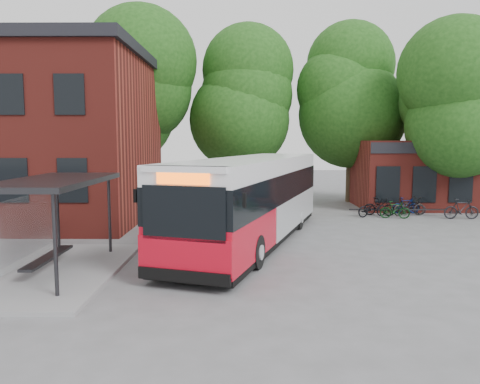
{
  "coord_description": "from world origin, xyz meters",
  "views": [
    {
      "loc": [
        1.06,
        -14.65,
        3.96
      ],
      "look_at": [
        0.92,
        3.4,
        2.0
      ],
      "focal_mm": 35.0,
      "sensor_mm": 36.0,
      "label": 1
    }
  ],
  "objects_px": {
    "bicycle_4": "(409,206)",
    "bicycle_6": "(411,207)",
    "bicycle_7": "(461,209)",
    "bicycle_2": "(372,208)",
    "bicycle_1": "(379,207)",
    "bicycle_3": "(395,210)",
    "city_bus": "(253,200)",
    "bicycle_5": "(406,205)",
    "bus_shelter": "(57,226)"
  },
  "relations": [
    {
      "from": "bicycle_3",
      "to": "bicycle_5",
      "type": "xyz_separation_m",
      "value": [
        1.16,
        1.74,
        -0.01
      ]
    },
    {
      "from": "bicycle_6",
      "to": "bicycle_7",
      "type": "bearing_deg",
      "value": -119.12
    },
    {
      "from": "bus_shelter",
      "to": "bicycle_2",
      "type": "distance_m",
      "value": 16.38
    },
    {
      "from": "bicycle_3",
      "to": "bicycle_5",
      "type": "height_order",
      "value": "bicycle_3"
    },
    {
      "from": "bicycle_6",
      "to": "bicycle_7",
      "type": "relative_size",
      "value": 0.89
    },
    {
      "from": "bicycle_2",
      "to": "bicycle_4",
      "type": "xyz_separation_m",
      "value": [
        2.06,
        0.36,
        0.03
      ]
    },
    {
      "from": "bicycle_6",
      "to": "bicycle_7",
      "type": "height_order",
      "value": "bicycle_7"
    },
    {
      "from": "city_bus",
      "to": "bicycle_4",
      "type": "relative_size",
      "value": 6.87
    },
    {
      "from": "bicycle_3",
      "to": "bicycle_5",
      "type": "bearing_deg",
      "value": -24.18
    },
    {
      "from": "bicycle_6",
      "to": "bus_shelter",
      "type": "bearing_deg",
      "value": 136.07
    },
    {
      "from": "bicycle_4",
      "to": "bicycle_5",
      "type": "bearing_deg",
      "value": -24.78
    },
    {
      "from": "bicycle_4",
      "to": "city_bus",
      "type": "bearing_deg",
      "value": 110.79
    },
    {
      "from": "bicycle_1",
      "to": "bicycle_6",
      "type": "relative_size",
      "value": 1.05
    },
    {
      "from": "bicycle_6",
      "to": "bicycle_7",
      "type": "xyz_separation_m",
      "value": [
        2.02,
        -1.52,
        0.12
      ]
    },
    {
      "from": "bus_shelter",
      "to": "bicycle_1",
      "type": "distance_m",
      "value": 17.04
    },
    {
      "from": "bicycle_6",
      "to": "bicycle_5",
      "type": "bearing_deg",
      "value": 31.27
    },
    {
      "from": "bicycle_3",
      "to": "bicycle_6",
      "type": "relative_size",
      "value": 0.97
    },
    {
      "from": "city_bus",
      "to": "bicycle_6",
      "type": "distance_m",
      "value": 11.29
    },
    {
      "from": "bicycle_3",
      "to": "bicycle_6",
      "type": "xyz_separation_m",
      "value": [
        1.32,
        1.37,
        -0.04
      ]
    },
    {
      "from": "city_bus",
      "to": "bicycle_1",
      "type": "height_order",
      "value": "city_bus"
    },
    {
      "from": "bicycle_3",
      "to": "bicycle_4",
      "type": "relative_size",
      "value": 0.79
    },
    {
      "from": "bicycle_6",
      "to": "bicycle_7",
      "type": "distance_m",
      "value": 2.53
    },
    {
      "from": "city_bus",
      "to": "bicycle_1",
      "type": "xyz_separation_m",
      "value": [
        6.91,
        6.65,
        -1.18
      ]
    },
    {
      "from": "bicycle_4",
      "to": "bicycle_6",
      "type": "xyz_separation_m",
      "value": [
        0.27,
        0.45,
        -0.09
      ]
    },
    {
      "from": "bicycle_1",
      "to": "bicycle_4",
      "type": "relative_size",
      "value": 0.85
    },
    {
      "from": "bus_shelter",
      "to": "bicycle_7",
      "type": "xyz_separation_m",
      "value": [
        16.68,
        10.03,
        -0.93
      ]
    },
    {
      "from": "bus_shelter",
      "to": "bicycle_2",
      "type": "xyz_separation_m",
      "value": [
        12.33,
        10.74,
        -0.98
      ]
    },
    {
      "from": "bicycle_5",
      "to": "bicycle_6",
      "type": "bearing_deg",
      "value": -156.09
    },
    {
      "from": "bicycle_4",
      "to": "bicycle_6",
      "type": "bearing_deg",
      "value": -48.35
    },
    {
      "from": "bus_shelter",
      "to": "city_bus",
      "type": "height_order",
      "value": "city_bus"
    },
    {
      "from": "bicycle_4",
      "to": "bicycle_1",
      "type": "bearing_deg",
      "value": 70.2
    },
    {
      "from": "bicycle_1",
      "to": "bicycle_7",
      "type": "distance_m",
      "value": 4.02
    },
    {
      "from": "city_bus",
      "to": "bicycle_1",
      "type": "distance_m",
      "value": 9.66
    },
    {
      "from": "bicycle_2",
      "to": "bicycle_4",
      "type": "relative_size",
      "value": 0.93
    },
    {
      "from": "bicycle_3",
      "to": "bicycle_5",
      "type": "distance_m",
      "value": 2.09
    },
    {
      "from": "bicycle_1",
      "to": "bicycle_3",
      "type": "distance_m",
      "value": 1.12
    },
    {
      "from": "bicycle_2",
      "to": "bicycle_5",
      "type": "xyz_separation_m",
      "value": [
        2.17,
        1.18,
        -0.03
      ]
    },
    {
      "from": "bicycle_7",
      "to": "city_bus",
      "type": "bearing_deg",
      "value": 119.9
    },
    {
      "from": "bicycle_2",
      "to": "bicycle_5",
      "type": "relative_size",
      "value": 1.21
    },
    {
      "from": "city_bus",
      "to": "bicycle_5",
      "type": "height_order",
      "value": "city_bus"
    },
    {
      "from": "bicycle_1",
      "to": "bicycle_5",
      "type": "height_order",
      "value": "bicycle_1"
    },
    {
      "from": "bicycle_5",
      "to": "bicycle_7",
      "type": "relative_size",
      "value": 0.84
    },
    {
      "from": "bus_shelter",
      "to": "bicycle_2",
      "type": "height_order",
      "value": "bus_shelter"
    },
    {
      "from": "bicycle_4",
      "to": "bicycle_7",
      "type": "xyz_separation_m",
      "value": [
        2.29,
        -1.07,
        0.02
      ]
    },
    {
      "from": "bus_shelter",
      "to": "city_bus",
      "type": "bearing_deg",
      "value": 37.34
    },
    {
      "from": "bicycle_2",
      "to": "bicycle_3",
      "type": "height_order",
      "value": "bicycle_2"
    },
    {
      "from": "bicycle_5",
      "to": "bicycle_7",
      "type": "distance_m",
      "value": 2.89
    },
    {
      "from": "bicycle_2",
      "to": "bicycle_6",
      "type": "xyz_separation_m",
      "value": [
        2.33,
        0.81,
        -0.06
      ]
    },
    {
      "from": "bicycle_7",
      "to": "bicycle_2",
      "type": "bearing_deg",
      "value": 83.52
    },
    {
      "from": "city_bus",
      "to": "bicycle_4",
      "type": "height_order",
      "value": "city_bus"
    }
  ]
}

